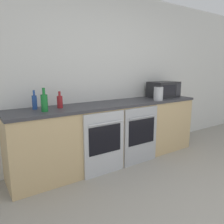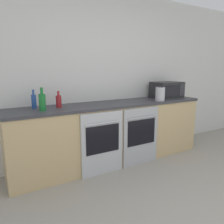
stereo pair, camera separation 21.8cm
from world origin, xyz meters
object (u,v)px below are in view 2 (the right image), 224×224
object	(u,v)px
oven_left	(102,143)
microwave	(167,90)
kettle	(160,94)
bottle_red	(59,101)
oven_right	(141,136)
bottle_green	(42,102)
bottle_blue	(34,101)

from	to	relation	value
oven_left	microwave	bearing A→B (deg)	13.65
kettle	bottle_red	bearing A→B (deg)	171.80
kettle	microwave	bearing A→B (deg)	32.40
oven_right	bottle_green	size ratio (longest dim) A/B	3.04
oven_right	microwave	distance (m)	1.09
bottle_blue	kettle	world-z (taller)	bottle_blue
oven_left	microwave	xyz separation A→B (m)	(1.47, 0.36, 0.62)
oven_left	oven_right	bearing A→B (deg)	0.00
oven_left	oven_right	world-z (taller)	same
microwave	bottle_red	bearing A→B (deg)	-179.80
bottle_red	kettle	distance (m)	1.59
bottle_blue	bottle_red	size ratio (longest dim) A/B	1.12
oven_left	kettle	distance (m)	1.26
bottle_blue	kettle	xyz separation A→B (m)	(1.87, -0.31, 0.01)
microwave	bottle_red	distance (m)	1.94
oven_left	kettle	size ratio (longest dim) A/B	3.82
bottle_blue	bottle_red	world-z (taller)	bottle_blue
oven_right	microwave	bearing A→B (deg)	23.35
oven_left	microwave	size ratio (longest dim) A/B	1.67
microwave	kettle	xyz separation A→B (m)	(-0.37, -0.23, -0.03)
microwave	bottle_red	xyz separation A→B (m)	(-1.94, -0.01, -0.05)
oven_left	bottle_red	size ratio (longest dim) A/B	3.98
oven_right	oven_left	bearing A→B (deg)	180.00
microwave	bottle_green	world-z (taller)	bottle_green
oven_right	bottle_red	distance (m)	1.30
bottle_blue	bottle_red	bearing A→B (deg)	-15.45
bottle_red	kettle	size ratio (longest dim) A/B	0.96
bottle_green	bottle_blue	bearing A→B (deg)	105.68
oven_right	bottle_green	xyz separation A→B (m)	(-1.35, 0.22, 0.59)
oven_left	bottle_red	world-z (taller)	bottle_red
oven_right	bottle_blue	xyz separation A→B (m)	(-1.41, 0.43, 0.58)
bottle_red	oven_right	bearing A→B (deg)	-17.54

